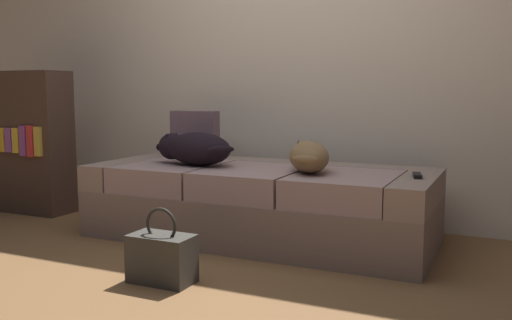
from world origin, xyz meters
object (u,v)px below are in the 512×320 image
Objects in this scene: bookshelf at (35,142)px; couch at (259,203)px; tv_remote at (417,175)px; dog_dark at (194,148)px; handbag at (162,257)px; dog_tan at (308,156)px; throw_pillow at (195,134)px.

couch is at bearing 0.32° from bookshelf.
couch is 1.01m from tv_remote.
bookshelf reaches higher than dog_dark.
handbag is at bearing -68.72° from dog_dark.
handbag is (-1.07, -0.94, -0.35)m from tv_remote.
handbag is (-0.44, -0.90, -0.43)m from dog_tan.
tv_remote is 1.64m from throw_pillow.
bookshelf is (-1.92, -0.01, 0.32)m from couch.
bookshelf is (-1.29, -0.26, -0.09)m from throw_pillow.
throw_pillow is at bearing 157.77° from tv_remote.
couch is at bearing 84.76° from handbag.
dog_dark reaches higher than dog_tan.
throw_pillow reaches higher than tv_remote.
tv_remote is 2.90m from bookshelf.
tv_remote is at bearing 2.94° from dog_dark.
dog_dark is (-0.43, -0.10, 0.34)m from couch.
couch is 4.21× the size of dog_tan.
bookshelf is at bearing 176.73° from dog_dark.
bookshelf is (-2.27, 0.06, -0.01)m from dog_tan.
throw_pillow is at bearing 11.53° from bookshelf.
dog_dark is at bearing -3.27° from bookshelf.
tv_remote reaches higher than couch.
handbag is 0.34× the size of bookshelf.
couch is at bearing 166.12° from tv_remote.
bookshelf reaches higher than tv_remote.
dog_dark is 1.42m from tv_remote.
bookshelf reaches higher than handbag.
bookshelf is (-1.49, 0.09, -0.02)m from dog_dark.
dog_dark is 1.69× the size of handbag.
dog_tan is at bearing -1.48° from bookshelf.
dog_tan is 1.37× the size of handbag.
dog_tan is 1.04m from throw_pillow.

